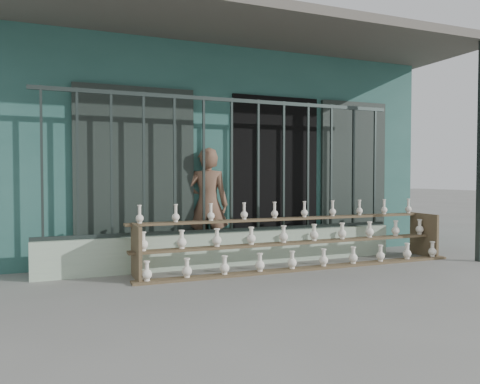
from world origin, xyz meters
name	(u,v)px	position (x,y,z in m)	size (l,w,h in m)	color
ground	(274,286)	(0.00, 0.00, 0.00)	(60.00, 60.00, 0.00)	slate
workshop_building	(177,154)	(0.00, 4.23, 1.62)	(7.40, 6.60, 3.21)	#2A5A52
parapet_wall	(232,249)	(0.00, 1.30, 0.23)	(5.00, 0.20, 0.45)	#AEC7AB
security_fence	(232,165)	(0.00, 1.30, 1.35)	(5.00, 0.04, 1.80)	#283330
shelf_rack	(299,240)	(0.81, 0.89, 0.36)	(4.50, 0.68, 0.85)	brown
elderly_woman	(208,205)	(-0.21, 1.69, 0.80)	(0.58, 0.38, 1.60)	brown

